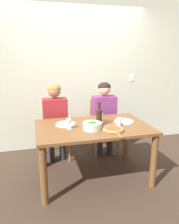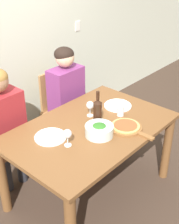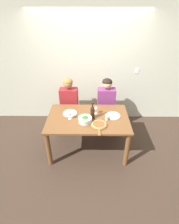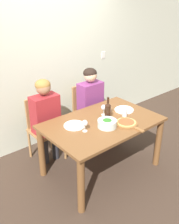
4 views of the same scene
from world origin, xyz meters
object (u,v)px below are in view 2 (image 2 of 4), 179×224
at_px(broccoli_bowl, 99,130).
at_px(dinner_plate_left, 51,137).
at_px(chair_right, 61,108).
at_px(dinner_plate_right, 118,105).
at_px(person_woman, 4,120).
at_px(wine_bottle, 98,111).
at_px(pizza_on_board, 126,127).
at_px(wine_glass_left, 67,135).
at_px(person_man, 67,91).
at_px(water_tumbler, 121,110).
at_px(chair_left, 1,137).
at_px(wine_glass_right, 90,106).

distance_m(broccoli_bowl, dinner_plate_left, 0.41).
distance_m(chair_right, dinner_plate_right, 0.79).
bearing_deg(person_woman, wine_bottle, -53.61).
xyz_separation_m(broccoli_bowl, pizza_on_board, (0.24, -0.11, -0.03)).
bearing_deg(chair_right, dinner_plate_left, -138.30).
xyz_separation_m(dinner_plate_right, wine_glass_left, (-0.80, -0.11, 0.10)).
bearing_deg(person_man, broccoli_bowl, -117.85).
bearing_deg(water_tumbler, dinner_plate_left, 163.01).
distance_m(chair_left, wine_glass_right, 0.95).
height_order(dinner_plate_left, dinner_plate_right, same).
distance_m(chair_left, wine_bottle, 1.03).
bearing_deg(dinner_plate_left, person_woman, 98.71).
bearing_deg(chair_left, broccoli_bowl, -67.70).
bearing_deg(dinner_plate_left, water_tumbler, -16.99).
xyz_separation_m(chair_right, water_tumbler, (-0.05, -0.87, 0.30)).
height_order(wine_glass_left, wine_glass_right, same).
distance_m(person_man, wine_bottle, 0.77).
bearing_deg(wine_glass_left, person_man, 45.63).
relative_size(wine_glass_left, water_tumbler, 1.42).
relative_size(chair_left, wine_glass_left, 6.14).
distance_m(dinner_plate_left, wine_glass_right, 0.50).
relative_size(chair_left, wine_glass_right, 6.14).
height_order(person_man, dinner_plate_right, person_man).
relative_size(person_woman, water_tumbler, 11.76).
bearing_deg(broccoli_bowl, wine_bottle, 45.02).
relative_size(person_man, broccoli_bowl, 5.15).
bearing_deg(chair_right, chair_left, 180.00).
distance_m(dinner_plate_left, wine_glass_left, 0.21).
bearing_deg(person_man, dinner_plate_left, -143.41).
distance_m(person_woman, person_man, 0.82).
height_order(wine_bottle, wine_glass_left, wine_bottle).
bearing_deg(broccoli_bowl, dinner_plate_right, 20.75).
bearing_deg(person_woman, water_tumbler, -44.39).
distance_m(broccoli_bowl, water_tumbler, 0.40).
xyz_separation_m(person_woman, dinner_plate_right, (0.90, -0.63, 0.02)).
height_order(person_man, broccoli_bowl, person_man).
bearing_deg(chair_left, wine_glass_right, -48.78).
relative_size(pizza_on_board, wine_glass_left, 2.86).
height_order(chair_left, chair_right, same).
height_order(chair_right, pizza_on_board, chair_right).
distance_m(person_woman, wine_glass_left, 0.75).
bearing_deg(person_woman, dinner_plate_right, -34.92).
relative_size(chair_left, dinner_plate_left, 3.42).
bearing_deg(chair_right, wine_glass_left, -130.42).
height_order(wine_bottle, broccoli_bowl, wine_bottle).
relative_size(broccoli_bowl, wine_glass_left, 1.61).
height_order(broccoli_bowl, wine_glass_left, wine_glass_left).
xyz_separation_m(pizza_on_board, water_tumbler, (0.15, 0.18, 0.04)).
distance_m(wine_bottle, water_tumbler, 0.28).
xyz_separation_m(dinner_plate_left, wine_glass_left, (0.02, -0.19, 0.10)).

